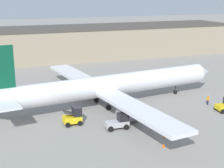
{
  "coord_description": "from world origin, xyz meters",
  "views": [
    {
      "loc": [
        -19.24,
        -51.27,
        18.27
      ],
      "look_at": [
        0.0,
        0.0,
        3.58
      ],
      "focal_mm": 55.0,
      "sensor_mm": 36.0,
      "label": 1
    }
  ],
  "objects_px": {
    "airplane": "(106,86)",
    "safety_cone_near": "(164,145)",
    "ground_crew_worker": "(208,100)",
    "belt_loader_truck": "(74,117)",
    "safety_cone_far": "(164,136)",
    "pushback_tug": "(119,122)"
  },
  "relations": [
    {
      "from": "safety_cone_far",
      "to": "ground_crew_worker",
      "type": "bearing_deg",
      "value": 34.83
    },
    {
      "from": "airplane",
      "to": "safety_cone_far",
      "type": "xyz_separation_m",
      "value": [
        2.66,
        -14.92,
        -3.03
      ]
    },
    {
      "from": "safety_cone_near",
      "to": "ground_crew_worker",
      "type": "bearing_deg",
      "value": 38.5
    },
    {
      "from": "airplane",
      "to": "safety_cone_near",
      "type": "bearing_deg",
      "value": -93.57
    },
    {
      "from": "ground_crew_worker",
      "to": "pushback_tug",
      "type": "bearing_deg",
      "value": 51.55
    },
    {
      "from": "airplane",
      "to": "belt_loader_truck",
      "type": "distance_m",
      "value": 9.77
    },
    {
      "from": "pushback_tug",
      "to": "safety_cone_near",
      "type": "bearing_deg",
      "value": -66.45
    },
    {
      "from": "airplane",
      "to": "ground_crew_worker",
      "type": "distance_m",
      "value": 17.16
    },
    {
      "from": "safety_cone_far",
      "to": "pushback_tug",
      "type": "bearing_deg",
      "value": 131.92
    },
    {
      "from": "airplane",
      "to": "safety_cone_near",
      "type": "height_order",
      "value": "airplane"
    },
    {
      "from": "belt_loader_truck",
      "to": "safety_cone_near",
      "type": "bearing_deg",
      "value": -54.21
    },
    {
      "from": "ground_crew_worker",
      "to": "belt_loader_truck",
      "type": "relative_size",
      "value": 0.66
    },
    {
      "from": "ground_crew_worker",
      "to": "belt_loader_truck",
      "type": "bearing_deg",
      "value": 39.24
    },
    {
      "from": "airplane",
      "to": "pushback_tug",
      "type": "xyz_separation_m",
      "value": [
        -1.76,
        -10.0,
        -2.32
      ]
    },
    {
      "from": "ground_crew_worker",
      "to": "safety_cone_far",
      "type": "relative_size",
      "value": 3.09
    },
    {
      "from": "belt_loader_truck",
      "to": "pushback_tug",
      "type": "xyz_separation_m",
      "value": [
        5.45,
        -3.76,
        -0.17
      ]
    },
    {
      "from": "airplane",
      "to": "safety_cone_far",
      "type": "height_order",
      "value": "airplane"
    },
    {
      "from": "ground_crew_worker",
      "to": "pushback_tug",
      "type": "xyz_separation_m",
      "value": [
        -17.81,
        -4.4,
        0.08
      ]
    },
    {
      "from": "belt_loader_truck",
      "to": "safety_cone_far",
      "type": "distance_m",
      "value": 13.17
    },
    {
      "from": "ground_crew_worker",
      "to": "safety_cone_near",
      "type": "bearing_deg",
      "value": 76.18
    },
    {
      "from": "belt_loader_truck",
      "to": "safety_cone_far",
      "type": "relative_size",
      "value": 4.66
    },
    {
      "from": "belt_loader_truck",
      "to": "pushback_tug",
      "type": "height_order",
      "value": "belt_loader_truck"
    }
  ]
}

